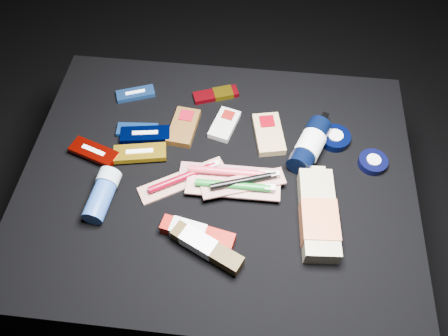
# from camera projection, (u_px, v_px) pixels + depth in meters

# --- Properties ---
(ground) EXTENTS (3.00, 3.00, 0.00)m
(ground) POSITION_uv_depth(u_px,v_px,m) (219.00, 242.00, 1.42)
(ground) COLOR black
(ground) RESTS_ON ground
(cloth_table) EXTENTS (0.98, 0.78, 0.40)m
(cloth_table) POSITION_uv_depth(u_px,v_px,m) (218.00, 213.00, 1.26)
(cloth_table) COLOR black
(cloth_table) RESTS_ON ground
(luna_bar_0) EXTENTS (0.11, 0.08, 0.01)m
(luna_bar_0) POSITION_uv_depth(u_px,v_px,m) (136.00, 94.00, 1.24)
(luna_bar_0) COLOR #204D99
(luna_bar_0) RESTS_ON cloth_table
(luna_bar_1) EXTENTS (0.11, 0.05, 0.01)m
(luna_bar_1) POSITION_uv_depth(u_px,v_px,m) (138.00, 130.00, 1.16)
(luna_bar_1) COLOR #184AA3
(luna_bar_1) RESTS_ON cloth_table
(luna_bar_2) EXTENTS (0.14, 0.07, 0.02)m
(luna_bar_2) POSITION_uv_depth(u_px,v_px,m) (145.00, 135.00, 1.15)
(luna_bar_2) COLOR #01072F
(luna_bar_2) RESTS_ON cloth_table
(luna_bar_3) EXTENTS (0.14, 0.07, 0.02)m
(luna_bar_3) POSITION_uv_depth(u_px,v_px,m) (140.00, 153.00, 1.11)
(luna_bar_3) COLOR gold
(luna_bar_3) RESTS_ON cloth_table
(luna_bar_4) EXTENTS (0.13, 0.09, 0.02)m
(luna_bar_4) POSITION_uv_depth(u_px,v_px,m) (94.00, 152.00, 1.11)
(luna_bar_4) COLOR #6D0601
(luna_bar_4) RESTS_ON cloth_table
(clif_bar_0) EXTENTS (0.08, 0.13, 0.02)m
(clif_bar_0) POSITION_uv_depth(u_px,v_px,m) (184.00, 125.00, 1.17)
(clif_bar_0) COLOR #523313
(clif_bar_0) RESTS_ON cloth_table
(clif_bar_1) EXTENTS (0.08, 0.12, 0.02)m
(clif_bar_1) POSITION_uv_depth(u_px,v_px,m) (225.00, 123.00, 1.18)
(clif_bar_1) COLOR beige
(clif_bar_1) RESTS_ON cloth_table
(clif_bar_2) EXTENTS (0.10, 0.14, 0.02)m
(clif_bar_2) POSITION_uv_depth(u_px,v_px,m) (268.00, 132.00, 1.16)
(clif_bar_2) COLOR tan
(clif_bar_2) RESTS_ON cloth_table
(power_bar) EXTENTS (0.13, 0.08, 0.02)m
(power_bar) POSITION_uv_depth(u_px,v_px,m) (218.00, 94.00, 1.24)
(power_bar) COLOR maroon
(power_bar) RESTS_ON cloth_table
(lotion_bottle) EXTENTS (0.12, 0.20, 0.06)m
(lotion_bottle) POSITION_uv_depth(u_px,v_px,m) (310.00, 145.00, 1.11)
(lotion_bottle) COLOR black
(lotion_bottle) RESTS_ON cloth_table
(cream_tin_upper) EXTENTS (0.08, 0.08, 0.03)m
(cream_tin_upper) POSITION_uv_depth(u_px,v_px,m) (335.00, 138.00, 1.15)
(cream_tin_upper) COLOR black
(cream_tin_upper) RESTS_ON cloth_table
(cream_tin_lower) EXTENTS (0.07, 0.07, 0.02)m
(cream_tin_lower) POSITION_uv_depth(u_px,v_px,m) (373.00, 162.00, 1.10)
(cream_tin_lower) COLOR black
(cream_tin_lower) RESTS_ON cloth_table
(bodywash_bottle) EXTENTS (0.09, 0.24, 0.05)m
(bodywash_bottle) POSITION_uv_depth(u_px,v_px,m) (318.00, 216.00, 1.00)
(bodywash_bottle) COLOR tan
(bodywash_bottle) RESTS_ON cloth_table
(deodorant_stick) EXTENTS (0.07, 0.14, 0.06)m
(deodorant_stick) POSITION_uv_depth(u_px,v_px,m) (102.00, 194.00, 1.03)
(deodorant_stick) COLOR navy
(deodorant_stick) RESTS_ON cloth_table
(toothbrush_pack_0) EXTENTS (0.22, 0.16, 0.02)m
(toothbrush_pack_0) POSITION_uv_depth(u_px,v_px,m) (184.00, 179.00, 1.08)
(toothbrush_pack_0) COLOR #B3AEA8
(toothbrush_pack_0) RESTS_ON cloth_table
(toothbrush_pack_1) EXTENTS (0.24, 0.06, 0.03)m
(toothbrush_pack_1) POSITION_uv_depth(u_px,v_px,m) (229.00, 174.00, 1.08)
(toothbrush_pack_1) COLOR #A29C97
(toothbrush_pack_1) RESTS_ON cloth_table
(toothbrush_pack_2) EXTENTS (0.23, 0.06, 0.03)m
(toothbrush_pack_2) POSITION_uv_depth(u_px,v_px,m) (234.00, 187.00, 1.05)
(toothbrush_pack_2) COLOR silver
(toothbrush_pack_2) RESTS_ON cloth_table
(toothbrush_pack_3) EXTENTS (0.21, 0.11, 0.02)m
(toothbrush_pack_3) POSITION_uv_depth(u_px,v_px,m) (244.00, 182.00, 1.05)
(toothbrush_pack_3) COLOR #BBB5AE
(toothbrush_pack_3) RESTS_ON cloth_table
(toothpaste_carton_red) EXTENTS (0.17, 0.07, 0.03)m
(toothpaste_carton_red) POSITION_uv_depth(u_px,v_px,m) (194.00, 233.00, 0.99)
(toothpaste_carton_red) COLOR #880C05
(toothpaste_carton_red) RESTS_ON cloth_table
(toothpaste_carton_green) EXTENTS (0.17, 0.11, 0.03)m
(toothpaste_carton_green) POSITION_uv_depth(u_px,v_px,m) (204.00, 246.00, 0.96)
(toothpaste_carton_green) COLOR #38290E
(toothpaste_carton_green) RESTS_ON cloth_table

